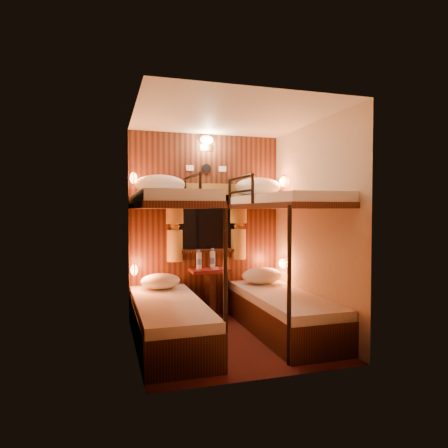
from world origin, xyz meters
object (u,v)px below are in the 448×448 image
object	(u,v)px
bottle_right	(212,260)
bunk_left	(169,291)
bottle_left	(199,261)
table	(210,287)
bunk_right	(282,284)

from	to	relation	value
bottle_right	bunk_left	bearing A→B (deg)	-130.15
bunk_left	bottle_left	distance (m)	0.98
table	bunk_left	bearing A→B (deg)	-129.67
bunk_right	bunk_left	bearing A→B (deg)	180.00
bunk_left	bunk_right	xyz separation A→B (m)	(1.30, 0.00, 0.00)
bunk_left	bottle_left	world-z (taller)	bunk_left
bunk_left	bunk_right	bearing A→B (deg)	0.00
table	bottle_left	size ratio (longest dim) A/B	2.64
bunk_left	table	bearing A→B (deg)	50.33
bunk_left	table	size ratio (longest dim) A/B	2.90
table	bottle_right	size ratio (longest dim) A/B	2.51
bottle_left	bunk_left	bearing A→B (deg)	-122.37
bottle_left	bottle_right	bearing A→B (deg)	5.00
table	bottle_left	distance (m)	0.37
bunk_right	bottle_left	world-z (taller)	bunk_right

